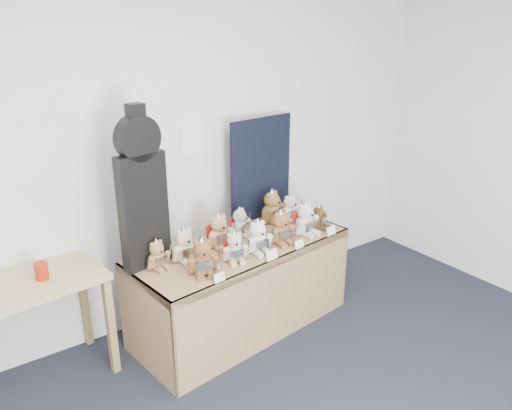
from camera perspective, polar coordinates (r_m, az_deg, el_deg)
room_shell at (r=3.83m, az=-7.21°, el=7.86°), size 6.00×6.00×6.00m
display_table at (r=3.75m, az=-1.03°, el=-7.00°), size 1.75×0.89×0.70m
side_table at (r=3.48m, az=-24.46°, el=-9.88°), size 0.96×0.60×0.76m
guitar_case at (r=3.32m, az=-12.90°, el=1.64°), size 0.35×0.16×1.10m
navy_board at (r=4.10m, az=0.60°, el=4.15°), size 0.63×0.09×0.85m
red_cup at (r=3.40m, az=-23.32°, el=-6.93°), size 0.08×0.08×0.11m
teddy_front_far_left at (r=3.30m, az=-6.13°, el=-6.10°), size 0.23×0.21×0.28m
teddy_front_left at (r=3.45m, az=-2.46°, el=-4.93°), size 0.20×0.19×0.25m
teddy_front_centre at (r=3.57m, az=0.25°, el=-3.84°), size 0.23×0.19×0.28m
teddy_front_right at (r=3.72m, az=2.89°, el=-2.76°), size 0.23×0.19×0.28m
teddy_front_far_right at (r=3.88m, az=5.68°, el=-1.73°), size 0.24×0.21×0.29m
teddy_front_end at (r=4.02m, az=7.20°, el=-1.50°), size 0.18×0.17×0.21m
teddy_back_left at (r=3.48m, az=-8.11°, el=-4.70°), size 0.22×0.18×0.27m
teddy_back_centre_left at (r=3.66m, az=-4.22°, el=-3.17°), size 0.23×0.19×0.29m
teddy_back_centre_right at (r=3.85m, az=-1.81°, el=-2.11°), size 0.21×0.20×0.25m
teddy_back_right at (r=4.09m, az=1.90°, el=-0.38°), size 0.26×0.23×0.31m
teddy_back_end at (r=4.15m, az=3.98°, el=-0.43°), size 0.21×0.18×0.25m
teddy_back_far_left at (r=3.42m, az=-11.19°, el=-5.73°), size 0.19×0.17×0.23m
entry_card_a at (r=3.22m, az=-4.21°, el=-8.27°), size 0.08×0.03×0.06m
entry_card_b at (r=3.49m, az=1.82°, el=-5.72°), size 0.10×0.03×0.07m
entry_card_c at (r=3.67m, az=4.96°, el=-4.50°), size 0.09×0.03×0.06m
entry_card_d at (r=3.92m, az=8.59°, el=-2.92°), size 0.10×0.03×0.07m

